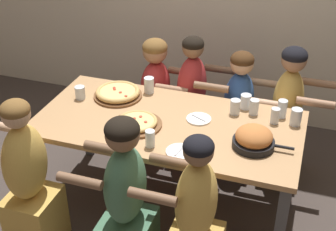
% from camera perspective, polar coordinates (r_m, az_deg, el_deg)
% --- Properties ---
extents(ground_plane, '(18.00, 18.00, 0.00)m').
position_cam_1_polar(ground_plane, '(3.81, 0.00, -10.48)').
color(ground_plane, '#423833').
rests_on(ground_plane, ground).
extents(dining_table, '(1.90, 0.94, 0.76)m').
position_cam_1_polar(dining_table, '(3.40, 0.00, -1.91)').
color(dining_table, tan).
rests_on(dining_table, ground).
extents(pizza_board_main, '(0.38, 0.38, 0.06)m').
position_cam_1_polar(pizza_board_main, '(3.68, -6.13, 2.75)').
color(pizza_board_main, brown).
rests_on(pizza_board_main, dining_table).
extents(pizza_board_second, '(0.36, 0.36, 0.05)m').
position_cam_1_polar(pizza_board_second, '(3.30, -3.81, -0.88)').
color(pizza_board_second, brown).
rests_on(pizza_board_second, dining_table).
extents(skillet_bowl, '(0.40, 0.28, 0.15)m').
position_cam_1_polar(skillet_bowl, '(3.11, 10.43, -2.79)').
color(skillet_bowl, black).
rests_on(skillet_bowl, dining_table).
extents(empty_plate_a, '(0.18, 0.18, 0.02)m').
position_cam_1_polar(empty_plate_a, '(3.38, 3.76, -0.42)').
color(empty_plate_a, white).
rests_on(empty_plate_a, dining_table).
extents(empty_plate_b, '(0.18, 0.18, 0.02)m').
position_cam_1_polar(empty_plate_b, '(3.03, 1.43, -4.41)').
color(empty_plate_b, white).
rests_on(empty_plate_b, dining_table).
extents(drinking_glass_a, '(0.08, 0.08, 0.13)m').
position_cam_1_polar(drinking_glass_a, '(3.71, -2.32, 3.62)').
color(drinking_glass_a, silver).
rests_on(drinking_glass_a, dining_table).
extents(drinking_glass_b, '(0.06, 0.06, 0.12)m').
position_cam_1_polar(drinking_glass_b, '(3.40, 12.90, -0.15)').
color(drinking_glass_b, silver).
rests_on(drinking_glass_b, dining_table).
extents(drinking_glass_c, '(0.07, 0.07, 0.12)m').
position_cam_1_polar(drinking_glass_c, '(3.47, 10.44, 0.93)').
color(drinking_glass_c, silver).
rests_on(drinking_glass_c, dining_table).
extents(drinking_glass_d, '(0.08, 0.08, 0.10)m').
position_cam_1_polar(drinking_glass_d, '(3.69, -10.67, 2.76)').
color(drinking_glass_d, silver).
rests_on(drinking_glass_d, dining_table).
extents(drinking_glass_e, '(0.07, 0.07, 0.13)m').
position_cam_1_polar(drinking_glass_e, '(3.48, 13.73, 0.71)').
color(drinking_glass_e, silver).
rests_on(drinking_glass_e, dining_table).
extents(drinking_glass_f, '(0.06, 0.06, 0.12)m').
position_cam_1_polar(drinking_glass_f, '(3.07, -2.19, -2.95)').
color(drinking_glass_f, silver).
rests_on(drinking_glass_f, dining_table).
extents(drinking_glass_g, '(0.07, 0.07, 0.11)m').
position_cam_1_polar(drinking_glass_g, '(3.46, 8.17, 0.98)').
color(drinking_glass_g, silver).
rests_on(drinking_glass_g, dining_table).
extents(drinking_glass_h, '(0.08, 0.08, 0.12)m').
position_cam_1_polar(drinking_glass_h, '(3.41, 15.33, -0.25)').
color(drinking_glass_h, silver).
rests_on(drinking_glass_h, dining_table).
extents(drinking_glass_i, '(0.08, 0.08, 0.11)m').
position_cam_1_polar(drinking_glass_i, '(3.54, 9.44, 1.62)').
color(drinking_glass_i, silver).
rests_on(drinking_glass_i, dining_table).
extents(diner_far_center, '(0.51, 0.40, 1.14)m').
position_cam_1_polar(diner_far_center, '(4.05, 2.92, 1.30)').
color(diner_far_center, '#B22D2D').
rests_on(diner_far_center, ground).
extents(diner_far_midright, '(0.51, 0.40, 1.07)m').
position_cam_1_polar(diner_far_midright, '(3.99, 8.51, -0.03)').
color(diner_far_midright, '#2D5193').
rests_on(diner_far_midright, ground).
extents(diner_near_midright, '(0.51, 0.40, 1.15)m').
position_cam_1_polar(diner_near_midright, '(2.89, 3.28, -13.10)').
color(diner_near_midright, gold).
rests_on(diner_near_midright, ground).
extents(diner_far_right, '(0.51, 0.40, 1.16)m').
position_cam_1_polar(diner_far_right, '(3.93, 14.16, -0.37)').
color(diner_far_right, gold).
rests_on(diner_far_right, ground).
extents(diner_near_left, '(0.51, 0.40, 1.16)m').
position_cam_1_polar(diner_near_left, '(3.28, -16.61, -7.96)').
color(diner_near_left, gold).
rests_on(diner_near_left, ground).
extents(diner_far_midleft, '(0.51, 0.40, 1.08)m').
position_cam_1_polar(diner_far_midleft, '(4.14, -1.46, 1.87)').
color(diner_far_midleft, '#B22D2D').
rests_on(diner_far_midleft, ground).
extents(diner_near_center, '(0.51, 0.40, 1.17)m').
position_cam_1_polar(diner_near_center, '(2.98, -5.14, -10.77)').
color(diner_near_center, '#477556').
rests_on(diner_near_center, ground).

